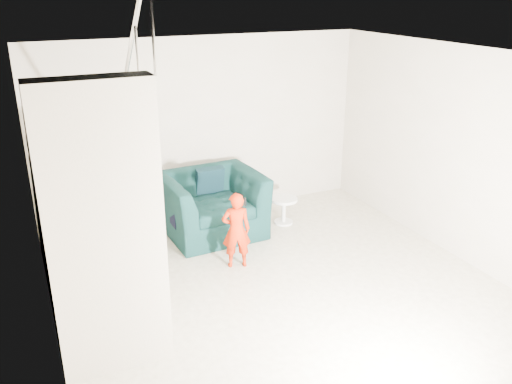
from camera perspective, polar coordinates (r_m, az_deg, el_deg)
floor at (r=6.38m, az=3.32°, el=-10.92°), size 5.50×5.50×0.00m
ceiling at (r=5.45m, az=3.93°, el=13.90°), size 5.50×5.50×0.00m
back_wall at (r=8.19m, az=-5.50°, el=6.67°), size 5.00×0.00×5.00m
front_wall at (r=3.85m, az=23.67°, el=-12.77°), size 5.00×0.00×5.00m
left_wall at (r=5.18m, az=-21.71°, el=-3.58°), size 0.00×5.50×5.50m
right_wall at (r=7.25m, az=21.37°, el=3.36°), size 0.00×5.50×5.50m
armchair at (r=7.73m, az=-4.63°, el=-1.31°), size 1.41×1.24×0.88m
toddler at (r=6.79m, az=-2.09°, el=-4.04°), size 0.41×0.32×1.00m
side_table at (r=8.09m, az=2.94°, el=-1.50°), size 0.40×0.40×0.40m
staircase at (r=5.87m, az=-16.73°, el=-4.33°), size 1.02×3.03×3.62m
cushion at (r=7.97m, az=-4.92°, el=1.24°), size 0.42×0.20×0.41m
throw at (r=7.48m, az=-8.93°, el=-1.37°), size 0.05×0.48×0.53m
phone at (r=6.66m, az=-1.16°, el=-1.05°), size 0.03×0.05×0.10m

